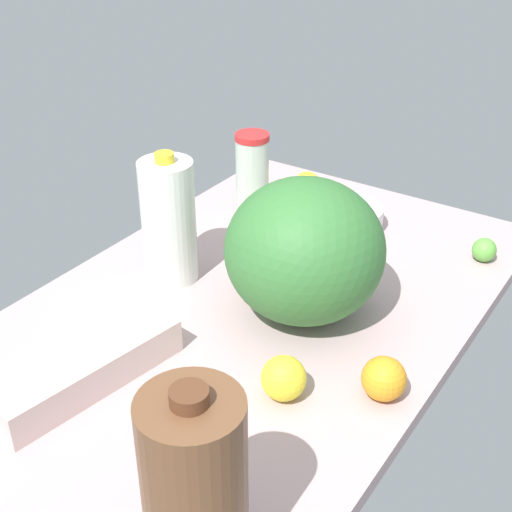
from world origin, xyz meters
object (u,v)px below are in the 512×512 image
egg_carton (84,367)px  orange_far_back (384,379)px  chocolate_milk_jug (195,487)px  milk_jug (169,221)px  lemon_by_jug (284,378)px  mixing_bowl (344,217)px  watermelon (305,251)px  lime_beside_bowl (484,250)px  tumbler_cup (252,175)px  lemon_near_front (307,185)px

egg_carton → orange_far_back: (23.60, -41.77, 0.55)cm
chocolate_milk_jug → milk_jug: chocolate_milk_jug is taller
egg_carton → milk_jug: bearing=23.9°
egg_carton → lemon_by_jug: (14.91, -28.70, 0.60)cm
mixing_bowl → milk_jug: (-38.29, 18.80, 9.94)cm
watermelon → lime_beside_bowl: size_ratio=5.71×
chocolate_milk_jug → tumbler_cup: chocolate_milk_jug is taller
watermelon → egg_carton: size_ratio=0.88×
mixing_bowl → lemon_near_front: lemon_near_front is taller
mixing_bowl → lemon_near_front: bearing=59.0°
mixing_bowl → milk_jug: bearing=153.8°
lemon_near_front → orange_far_back: (-56.71, -46.95, 0.32)cm
tumbler_cup → mixing_bowl: tumbler_cup is taller
watermelon → lemon_by_jug: bearing=-156.7°
watermelon → mixing_bowl: watermelon is taller
lemon_near_front → lemon_by_jug: lemon_by_jug is taller
mixing_bowl → lime_beside_bowl: 31.45cm
tumbler_cup → mixing_bowl: 23.15cm
lemon_near_front → lemon_by_jug: (-65.40, -33.87, 0.37)cm
tumbler_cup → mixing_bowl: (5.83, -21.18, -7.30)cm
chocolate_milk_jug → orange_far_back: 41.32cm
chocolate_milk_jug → egg_carton: bearing=65.7°
milk_jug → lemon_near_front: size_ratio=4.08×
orange_far_back → lemon_near_front: bearing=39.6°
lemon_near_front → watermelon: bearing=-150.6°
chocolate_milk_jug → mixing_bowl: (87.49, 26.02, -10.15)cm
lemon_near_front → lime_beside_bowl: (-6.09, -46.39, -0.75)cm
lemon_by_jug → mixing_bowl: bearing=18.4°
milk_jug → lemon_by_jug: bearing=-115.6°
chocolate_milk_jug → watermelon: size_ratio=0.94×
tumbler_cup → lemon_near_front: size_ratio=3.02×
watermelon → milk_jug: milk_jug is taller
mixing_bowl → lemon_near_front: (9.07, 15.09, 0.62)cm
milk_jug → orange_far_back: (-9.35, -50.66, -8.99)cm
orange_far_back → watermelon: bearing=59.4°
egg_carton → orange_far_back: 47.98cm
egg_carton → lemon_by_jug: 32.34cm
chocolate_milk_jug → lemon_near_front: (96.56, 41.11, -9.53)cm
milk_jug → lime_beside_bowl: milk_jug is taller
chocolate_milk_jug → lemon_near_front: 105.38cm
milk_jug → lime_beside_bowl: (41.27, -50.10, -10.06)cm
watermelon → orange_far_back: size_ratio=4.02×
tumbler_cup → lemon_near_front: (14.90, -6.09, -6.67)cm
orange_far_back → lime_beside_bowl: (50.62, 0.56, -1.06)cm
mixing_bowl → orange_far_back: orange_far_back is taller
chocolate_milk_jug → lemon_near_front: chocolate_milk_jug is taller
watermelon → mixing_bowl: size_ratio=1.69×
lemon_by_jug → lime_beside_bowl: bearing=-11.9°
lime_beside_bowl → mixing_bowl: bearing=95.4°
orange_far_back → tumbler_cup: bearing=51.8°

